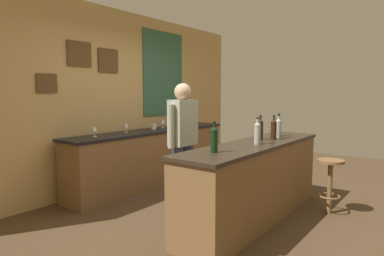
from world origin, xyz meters
name	(u,v)px	position (x,y,z in m)	size (l,w,h in m)	color
ground_plane	(225,212)	(0.00, 0.00, 0.00)	(10.00, 10.00, 0.00)	#4C3823
back_wall	(119,98)	(0.02, 2.03, 1.42)	(6.00, 0.09, 2.80)	tan
bar_counter	(254,181)	(0.00, -0.40, 0.46)	(2.56, 0.60, 0.92)	brown
side_counter	(153,157)	(0.40, 1.65, 0.45)	(3.17, 0.56, 0.90)	brown
bartender	(183,139)	(-0.34, 0.41, 0.94)	(0.52, 0.21, 1.62)	#384766
bar_stool	(330,177)	(0.75, -1.06, 0.46)	(0.32, 0.32, 0.68)	brown
wine_bottle_a	(214,139)	(-0.80, -0.36, 1.06)	(0.07, 0.07, 0.31)	black
wine_bottle_b	(257,132)	(-0.07, -0.47, 1.06)	(0.07, 0.07, 0.31)	#999E99
wine_bottle_c	(260,129)	(0.31, -0.32, 1.06)	(0.07, 0.07, 0.31)	black
wine_bottle_d	(274,129)	(0.41, -0.45, 1.06)	(0.07, 0.07, 0.31)	black
wine_bottle_e	(278,128)	(0.57, -0.44, 1.06)	(0.07, 0.07, 0.31)	#999E99
wine_bottle_f	(278,126)	(0.77, -0.36, 1.06)	(0.07, 0.07, 0.31)	black
wine_glass_a	(94,129)	(-0.72, 1.67, 1.01)	(0.07, 0.07, 0.16)	silver
wine_glass_b	(126,125)	(-0.10, 1.73, 1.01)	(0.07, 0.07, 0.16)	silver
wine_glass_c	(163,121)	(0.75, 1.75, 1.01)	(0.07, 0.07, 0.16)	silver
wine_glass_d	(192,120)	(1.37, 1.59, 1.01)	(0.07, 0.07, 0.16)	silver
wine_glass_e	(192,119)	(1.47, 1.67, 1.01)	(0.07, 0.07, 0.16)	silver
coffee_mug	(154,127)	(0.47, 1.69, 0.95)	(0.13, 0.08, 0.09)	silver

